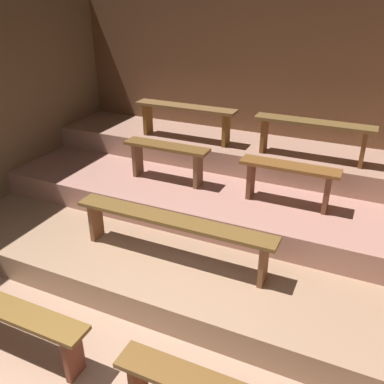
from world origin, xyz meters
name	(u,v)px	position (x,y,z in m)	size (l,w,h in m)	color
ground	(197,270)	(0.00, 2.22, -0.04)	(6.42, 5.24, 0.08)	#A47D65
wall_back	(262,103)	(0.00, 4.47, 1.35)	(6.42, 0.06, 2.69)	brown
platform_lower	(216,230)	(0.00, 2.80, 0.15)	(5.62, 3.27, 0.30)	#9F7A5E
platform_middle	(233,190)	(0.00, 3.37, 0.45)	(5.62, 2.13, 0.30)	tan
platform_upper	(248,154)	(0.00, 3.94, 0.75)	(5.62, 1.00, 0.30)	#A57A66
bench_floor_left	(0,312)	(-1.04, 0.48, 0.38)	(1.73, 0.24, 0.48)	brown
bench_lower_center	(172,226)	(-0.12, 1.88, 0.69)	(2.14, 0.24, 0.48)	brown
bench_middle_left	(167,154)	(-0.77, 3.00, 0.95)	(1.10, 0.24, 0.48)	brown
bench_middle_right	(289,175)	(0.77, 3.00, 0.95)	(1.10, 0.24, 0.48)	brown
bench_upper_left	(185,114)	(-0.86, 3.74, 1.27)	(1.44, 0.24, 0.48)	brown
bench_upper_right	(313,130)	(0.86, 3.74, 1.27)	(1.44, 0.24, 0.48)	brown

